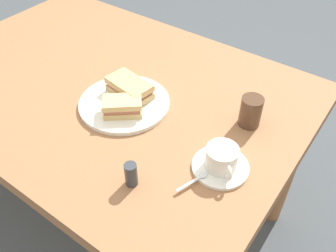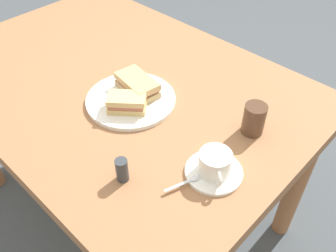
{
  "view_description": "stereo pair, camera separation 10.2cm",
  "coord_description": "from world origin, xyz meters",
  "px_view_note": "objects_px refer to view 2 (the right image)",
  "views": [
    {
      "loc": [
        0.76,
        -0.68,
        1.47
      ],
      "look_at": [
        0.32,
        -0.08,
        0.77
      ],
      "focal_mm": 38.73,
      "sensor_mm": 36.0,
      "label": 1
    },
    {
      "loc": [
        0.84,
        -0.62,
        1.47
      ],
      "look_at": [
        0.32,
        -0.08,
        0.77
      ],
      "focal_mm": 38.73,
      "sensor_mm": 36.0,
      "label": 2
    }
  ],
  "objects_px": {
    "dining_table": "(119,100)",
    "sandwich_front": "(137,85)",
    "sandwich_plate": "(131,100)",
    "spoon": "(188,181)",
    "coffee_cup": "(215,163)",
    "coffee_saucer": "(214,172)",
    "drinking_glass": "(254,119)",
    "sandwich_back": "(127,103)",
    "salt_shaker": "(122,170)"
  },
  "relations": [
    {
      "from": "dining_table",
      "to": "coffee_saucer",
      "type": "xyz_separation_m",
      "value": [
        0.51,
        -0.1,
        0.1
      ]
    },
    {
      "from": "dining_table",
      "to": "sandwich_plate",
      "type": "relative_size",
      "value": 4.7
    },
    {
      "from": "sandwich_front",
      "to": "coffee_saucer",
      "type": "distance_m",
      "value": 0.39
    },
    {
      "from": "coffee_saucer",
      "to": "sandwich_plate",
      "type": "bearing_deg",
      "value": 172.35
    },
    {
      "from": "sandwich_front",
      "to": "coffee_saucer",
      "type": "relative_size",
      "value": 1.05
    },
    {
      "from": "sandwich_plate",
      "to": "salt_shaker",
      "type": "bearing_deg",
      "value": -45.73
    },
    {
      "from": "salt_shaker",
      "to": "sandwich_back",
      "type": "bearing_deg",
      "value": 135.66
    },
    {
      "from": "sandwich_front",
      "to": "drinking_glass",
      "type": "bearing_deg",
      "value": 17.16
    },
    {
      "from": "dining_table",
      "to": "sandwich_front",
      "type": "height_order",
      "value": "sandwich_front"
    },
    {
      "from": "dining_table",
      "to": "spoon",
      "type": "xyz_separation_m",
      "value": [
        0.48,
        -0.18,
        0.11
      ]
    },
    {
      "from": "coffee_cup",
      "to": "sandwich_back",
      "type": "bearing_deg",
      "value": 178.56
    },
    {
      "from": "dining_table",
      "to": "drinking_glass",
      "type": "distance_m",
      "value": 0.52
    },
    {
      "from": "dining_table",
      "to": "sandwich_plate",
      "type": "bearing_deg",
      "value": -21.28
    },
    {
      "from": "sandwich_plate",
      "to": "spoon",
      "type": "height_order",
      "value": "spoon"
    },
    {
      "from": "sandwich_front",
      "to": "sandwich_plate",
      "type": "bearing_deg",
      "value": -77.57
    },
    {
      "from": "sandwich_front",
      "to": "spoon",
      "type": "bearing_deg",
      "value": -24.3
    },
    {
      "from": "dining_table",
      "to": "sandwich_front",
      "type": "bearing_deg",
      "value": -6.37
    },
    {
      "from": "spoon",
      "to": "salt_shaker",
      "type": "distance_m",
      "value": 0.17
    },
    {
      "from": "sandwich_plate",
      "to": "spoon",
      "type": "distance_m",
      "value": 0.37
    },
    {
      "from": "dining_table",
      "to": "sandwich_front",
      "type": "relative_size",
      "value": 8.49
    },
    {
      "from": "coffee_saucer",
      "to": "drinking_glass",
      "type": "bearing_deg",
      "value": 95.37
    },
    {
      "from": "salt_shaker",
      "to": "sandwich_front",
      "type": "bearing_deg",
      "value": 130.85
    },
    {
      "from": "sandwich_front",
      "to": "coffee_cup",
      "type": "xyz_separation_m",
      "value": [
        0.38,
        -0.09,
        0.0
      ]
    },
    {
      "from": "coffee_saucer",
      "to": "salt_shaker",
      "type": "distance_m",
      "value": 0.23
    },
    {
      "from": "drinking_glass",
      "to": "sandwich_front",
      "type": "bearing_deg",
      "value": -162.84
    },
    {
      "from": "sandwich_back",
      "to": "drinking_glass",
      "type": "height_order",
      "value": "drinking_glass"
    },
    {
      "from": "spoon",
      "to": "dining_table",
      "type": "bearing_deg",
      "value": 160.03
    },
    {
      "from": "coffee_saucer",
      "to": "drinking_glass",
      "type": "relative_size",
      "value": 1.61
    },
    {
      "from": "sandwich_plate",
      "to": "salt_shaker",
      "type": "distance_m",
      "value": 0.31
    },
    {
      "from": "sandwich_plate",
      "to": "sandwich_front",
      "type": "xyz_separation_m",
      "value": [
        -0.01,
        0.04,
        0.03
      ]
    },
    {
      "from": "dining_table",
      "to": "sandwich_plate",
      "type": "distance_m",
      "value": 0.18
    },
    {
      "from": "sandwich_back",
      "to": "coffee_saucer",
      "type": "xyz_separation_m",
      "value": [
        0.34,
        -0.01,
        -0.03
      ]
    },
    {
      "from": "dining_table",
      "to": "sandwich_front",
      "type": "distance_m",
      "value": 0.19
    },
    {
      "from": "sandwich_back",
      "to": "spoon",
      "type": "distance_m",
      "value": 0.33
    },
    {
      "from": "dining_table",
      "to": "salt_shaker",
      "type": "bearing_deg",
      "value": -38.09
    },
    {
      "from": "sandwich_plate",
      "to": "sandwich_front",
      "type": "height_order",
      "value": "sandwich_front"
    },
    {
      "from": "dining_table",
      "to": "sandwich_back",
      "type": "height_order",
      "value": "sandwich_back"
    },
    {
      "from": "spoon",
      "to": "drinking_glass",
      "type": "xyz_separation_m",
      "value": [
        0.01,
        0.27,
        0.03
      ]
    },
    {
      "from": "salt_shaker",
      "to": "coffee_saucer",
      "type": "bearing_deg",
      "value": 48.02
    },
    {
      "from": "sandwich_plate",
      "to": "sandwich_front",
      "type": "distance_m",
      "value": 0.05
    },
    {
      "from": "dining_table",
      "to": "coffee_cup",
      "type": "relative_size",
      "value": 13.7
    },
    {
      "from": "salt_shaker",
      "to": "drinking_glass",
      "type": "height_order",
      "value": "drinking_glass"
    },
    {
      "from": "dining_table",
      "to": "sandwich_back",
      "type": "bearing_deg",
      "value": -29.64
    },
    {
      "from": "sandwich_front",
      "to": "sandwich_back",
      "type": "bearing_deg",
      "value": -62.96
    },
    {
      "from": "drinking_glass",
      "to": "coffee_saucer",
      "type": "bearing_deg",
      "value": -84.63
    },
    {
      "from": "sandwich_back",
      "to": "salt_shaker",
      "type": "height_order",
      "value": "salt_shaker"
    },
    {
      "from": "sandwich_back",
      "to": "spoon",
      "type": "xyz_separation_m",
      "value": [
        0.32,
        -0.08,
        -0.03
      ]
    },
    {
      "from": "sandwich_back",
      "to": "drinking_glass",
      "type": "xyz_separation_m",
      "value": [
        0.32,
        0.19,
        0.01
      ]
    },
    {
      "from": "sandwich_plate",
      "to": "drinking_glass",
      "type": "relative_size",
      "value": 3.04
    },
    {
      "from": "sandwich_back",
      "to": "coffee_cup",
      "type": "distance_m",
      "value": 0.34
    }
  ]
}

